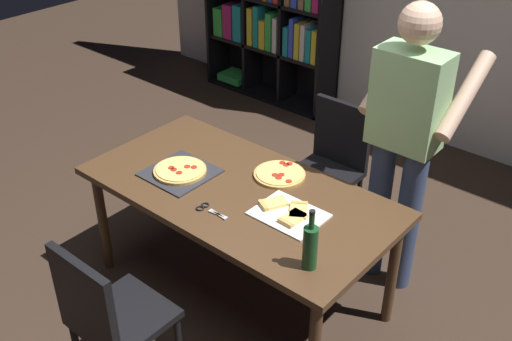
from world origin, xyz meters
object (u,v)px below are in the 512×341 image
dining_table (239,200)px  second_pizza_plain (280,174)px  chair_far_side (332,160)px  kitchen_scissors (208,209)px  chair_near_camera (107,314)px  wine_bottle (310,246)px  pepperoni_pizza_on_tray (180,171)px  person_serving_pizza (405,136)px

dining_table → second_pizza_plain: size_ratio=5.96×
dining_table → chair_far_side: 0.95m
kitchen_scissors → chair_far_side: bearing=90.6°
chair_near_camera → wine_bottle: size_ratio=2.85×
dining_table → kitchen_scissors: size_ratio=9.17×
chair_near_camera → kitchen_scissors: (0.01, 0.68, 0.24)m
pepperoni_pizza_on_tray → chair_far_side: bearing=70.6°
second_pizza_plain → chair_far_side: bearing=97.4°
person_serving_pizza → chair_far_side: bearing=159.9°
wine_bottle → pepperoni_pizza_on_tray: bearing=170.4°
kitchen_scissors → second_pizza_plain: 0.51m
pepperoni_pizza_on_tray → kitchen_scissors: size_ratio=1.89×
dining_table → person_serving_pizza: person_serving_pizza is taller
dining_table → second_pizza_plain: (0.09, 0.25, 0.08)m
pepperoni_pizza_on_tray → second_pizza_plain: 0.57m
pepperoni_pizza_on_tray → wine_bottle: wine_bottle is taller
pepperoni_pizza_on_tray → wine_bottle: bearing=-9.6°
dining_table → chair_far_side: bearing=90.0°
person_serving_pizza → kitchen_scissors: person_serving_pizza is taller
chair_near_camera → dining_table: bearing=90.0°
wine_bottle → second_pizza_plain: size_ratio=1.06×
chair_near_camera → person_serving_pizza: person_serving_pizza is taller
person_serving_pizza → second_pizza_plain: person_serving_pizza is taller
pepperoni_pizza_on_tray → kitchen_scissors: (0.38, -0.16, -0.01)m
chair_near_camera → kitchen_scissors: 0.73m
chair_near_camera → second_pizza_plain: chair_near_camera is taller
kitchen_scissors → second_pizza_plain: second_pizza_plain is taller
person_serving_pizza → wine_bottle: person_serving_pizza is taller
person_serving_pizza → wine_bottle: (0.08, -0.99, -0.13)m
pepperoni_pizza_on_tray → kitchen_scissors: 0.41m
chair_far_side → person_serving_pizza: 0.80m
chair_far_side → kitchen_scissors: 1.22m
chair_near_camera → second_pizza_plain: bearing=85.7°
pepperoni_pizza_on_tray → wine_bottle: 1.07m
kitchen_scissors → dining_table: bearing=92.8°
chair_far_side → chair_near_camera: bearing=-90.0°
chair_near_camera → pepperoni_pizza_on_tray: size_ratio=2.47×
dining_table → wine_bottle: bearing=-21.8°
chair_near_camera → second_pizza_plain: 1.22m
kitchen_scissors → second_pizza_plain: size_ratio=0.65×
chair_far_side → second_pizza_plain: bearing=-82.6°
kitchen_scissors → chair_near_camera: bearing=-91.0°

